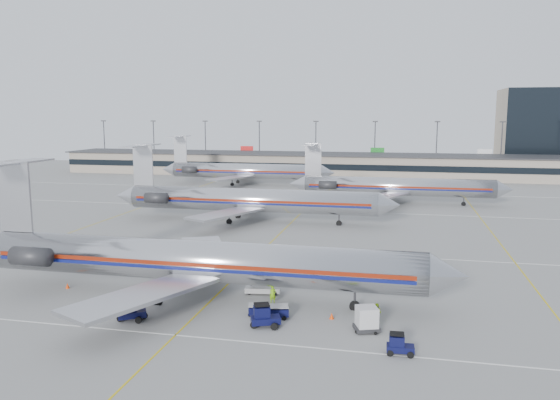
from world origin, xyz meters
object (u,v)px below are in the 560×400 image
(uld_container, at_px, (367,319))
(belt_loader, at_px, (264,288))
(jet_second_row, at_px, (246,200))
(tug_center, at_px, (264,316))
(jet_foreground, at_px, (188,260))

(uld_container, bearing_deg, belt_loader, 125.16)
(uld_container, xyz_separation_m, belt_loader, (-10.16, 7.12, -0.44))
(jet_second_row, bearing_deg, tug_center, -72.13)
(tug_center, distance_m, belt_loader, 8.23)
(jet_foreground, distance_m, tug_center, 10.51)
(uld_container, relative_size, belt_loader, 0.57)
(jet_foreground, xyz_separation_m, uld_container, (16.70, -4.57, -2.64))
(tug_center, distance_m, uld_container, 8.19)
(jet_foreground, xyz_separation_m, belt_loader, (6.54, 2.55, -3.09))
(jet_foreground, relative_size, belt_loader, 11.78)
(jet_foreground, bearing_deg, jet_second_row, 97.84)
(jet_second_row, xyz_separation_m, belt_loader, (11.62, -34.33, -3.00))
(tug_center, bearing_deg, uld_container, -15.98)
(jet_foreground, height_order, belt_loader, jet_foreground)
(jet_foreground, xyz_separation_m, jet_second_row, (-5.08, 36.88, -0.09))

